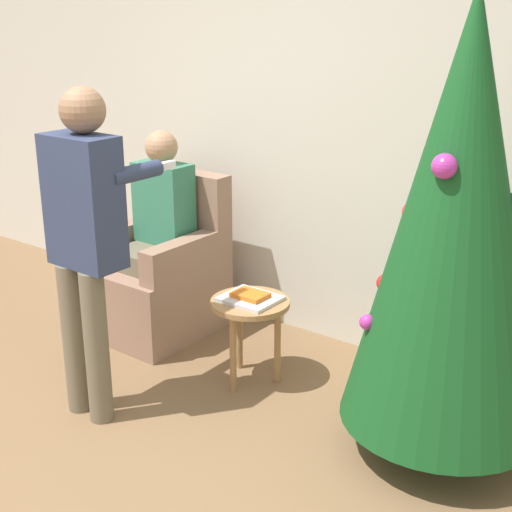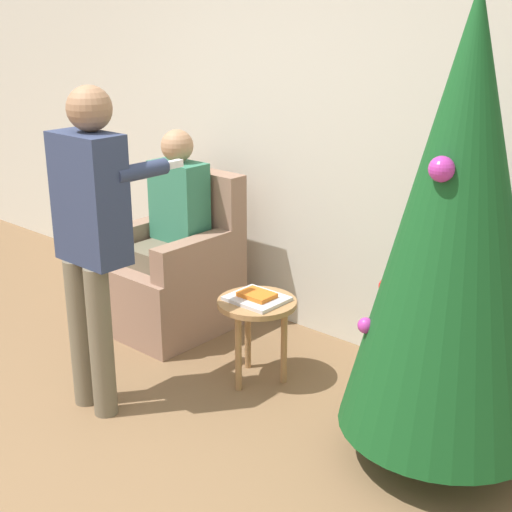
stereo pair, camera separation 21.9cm
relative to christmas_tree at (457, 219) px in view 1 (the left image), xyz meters
name	(u,v)px [view 1 (the left image)]	position (x,y,z in m)	size (l,w,h in m)	color
ground_plane	(10,507)	(-1.24, -1.47, -1.13)	(14.00, 14.00, 0.00)	brown
wall_back	(311,119)	(-1.24, 0.76, 0.22)	(8.00, 0.06, 2.70)	beige
christmas_tree	(457,219)	(0.00, 0.00, 0.00)	(0.91, 0.91, 2.08)	brown
armchair	(161,278)	(-1.98, 0.21, -0.78)	(0.65, 0.74, 1.00)	#93705B
person_seated	(156,225)	(-1.98, 0.18, -0.43)	(0.36, 0.46, 1.28)	#6B604C
person_standing	(85,230)	(-1.54, -0.72, -0.16)	(0.40, 0.57, 1.64)	#6B604C
side_stool	(250,313)	(-1.10, 0.00, -0.72)	(0.43, 0.43, 0.48)	#A37547
laptop	(250,299)	(-1.10, 0.00, -0.64)	(0.30, 0.25, 0.02)	silver
book	(250,295)	(-1.10, 0.00, -0.62)	(0.18, 0.14, 0.02)	orange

